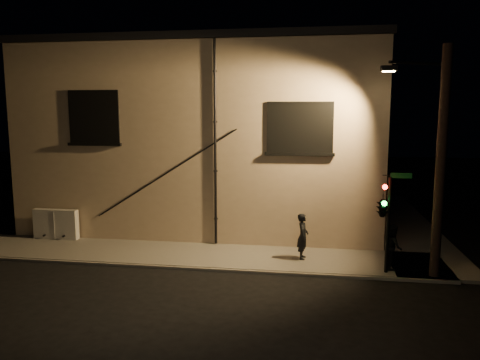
% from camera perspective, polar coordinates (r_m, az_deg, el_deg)
% --- Properties ---
extents(ground, '(90.00, 90.00, 0.00)m').
position_cam_1_polar(ground, '(16.76, 1.14, -11.21)').
color(ground, black).
extents(sidewalk, '(21.00, 16.00, 0.12)m').
position_cam_1_polar(sidewalk, '(20.82, 6.12, -7.17)').
color(sidewalk, '#5F5A55').
rests_on(sidewalk, ground).
extents(building, '(16.20, 12.23, 8.80)m').
position_cam_1_polar(building, '(25.20, -2.90, 5.58)').
color(building, tan).
rests_on(building, ground).
extents(utility_cabinet, '(1.97, 0.33, 1.30)m').
position_cam_1_polar(utility_cabinet, '(21.90, -21.52, -5.02)').
color(utility_cabinet, beige).
rests_on(utility_cabinet, sidewalk).
extents(pedestrian_a, '(0.45, 0.65, 1.73)m').
position_cam_1_polar(pedestrian_a, '(17.78, 7.66, -6.80)').
color(pedestrian_a, black).
rests_on(pedestrian_a, sidewalk).
extents(pedestrian_b, '(0.68, 0.83, 1.59)m').
position_cam_1_polar(pedestrian_b, '(17.41, 18.10, -7.71)').
color(pedestrian_b, black).
rests_on(pedestrian_b, sidewalk).
extents(traffic_signal, '(1.27, 2.04, 3.46)m').
position_cam_1_polar(traffic_signal, '(16.46, 17.06, -3.09)').
color(traffic_signal, black).
rests_on(traffic_signal, sidewalk).
extents(streetlamp_pole, '(2.05, 1.40, 7.73)m').
position_cam_1_polar(streetlamp_pole, '(16.60, 23.00, 2.35)').
color(streetlamp_pole, black).
rests_on(streetlamp_pole, ground).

